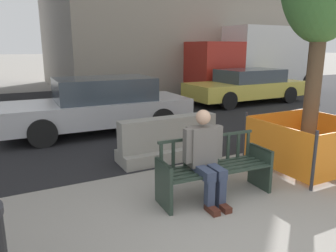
% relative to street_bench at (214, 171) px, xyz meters
% --- Properties ---
extents(ground_plane, '(200.00, 200.00, 0.00)m').
position_rel_street_bench_xyz_m(ground_plane, '(-0.26, -1.33, -0.40)').
color(ground_plane, gray).
extents(street_asphalt, '(120.00, 12.00, 0.01)m').
position_rel_street_bench_xyz_m(street_asphalt, '(-0.26, 7.37, -0.39)').
color(street_asphalt, black).
rests_on(street_asphalt, ground).
extents(street_bench, '(1.71, 0.61, 0.88)m').
position_rel_street_bench_xyz_m(street_bench, '(0.00, 0.00, 0.00)').
color(street_bench, '#28382D').
rests_on(street_bench, ground).
extents(seated_person, '(0.59, 0.74, 1.31)m').
position_rel_street_bench_xyz_m(seated_person, '(-0.20, -0.05, 0.29)').
color(seated_person, '#66605B').
rests_on(seated_person, ground).
extents(jersey_barrier_centre, '(2.00, 0.68, 0.84)m').
position_rel_street_bench_xyz_m(jersey_barrier_centre, '(0.17, 1.78, -0.06)').
color(jersey_barrier_centre, gray).
rests_on(jersey_barrier_centre, ground).
extents(construction_fence, '(1.62, 1.62, 0.95)m').
position_rel_street_bench_xyz_m(construction_fence, '(2.23, 0.25, 0.08)').
color(construction_fence, '#2D2D33').
rests_on(construction_fence, ground).
extents(car_sedan_mid, '(4.78, 1.97, 1.30)m').
position_rel_street_bench_xyz_m(car_sedan_mid, '(5.90, 6.25, 0.27)').
color(car_sedan_mid, '#DBC64C').
rests_on(car_sedan_mid, ground).
extents(car_sedan_far, '(4.70, 1.96, 1.39)m').
position_rel_street_bench_xyz_m(car_sedan_far, '(-0.42, 4.49, 0.30)').
color(car_sedan_far, '#B7B7BC').
rests_on(car_sedan_far, ground).
extents(delivery_truck, '(6.85, 2.45, 3.05)m').
position_rel_street_bench_xyz_m(delivery_truck, '(8.30, 8.45, 1.29)').
color(delivery_truck, '#B2281E').
rests_on(delivery_truck, ground).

